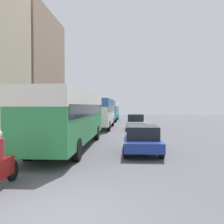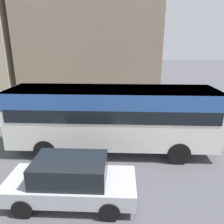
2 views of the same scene
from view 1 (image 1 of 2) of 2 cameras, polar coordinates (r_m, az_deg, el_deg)
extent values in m
plane|color=#515156|center=(5.94, -10.91, -22.47)|extent=(120.00, 120.00, 0.00)
cube|color=gray|center=(26.93, -20.23, 8.59)|extent=(6.54, 9.70, 11.58)
cube|color=#2D8447|center=(14.39, -9.60, -0.82)|extent=(2.41, 10.86, 2.67)
cube|color=silver|center=(14.39, -9.62, 2.90)|extent=(2.43, 10.92, 0.80)
cube|color=black|center=(14.39, -9.61, 0.51)|extent=(2.45, 10.43, 0.59)
cylinder|color=black|center=(18.02, -10.52, -4.63)|extent=(0.28, 1.00, 1.00)
cylinder|color=black|center=(17.60, -3.50, -4.76)|extent=(0.28, 1.00, 1.00)
cylinder|color=black|center=(11.67, -18.82, -8.01)|extent=(0.28, 1.00, 1.00)
cylinder|color=black|center=(11.02, -8.02, -8.51)|extent=(0.28, 1.00, 1.00)
cube|color=silver|center=(26.45, -2.71, 0.13)|extent=(2.47, 9.50, 2.58)
cube|color=#2D569E|center=(26.44, -2.71, 2.08)|extent=(2.50, 9.55, 0.77)
cube|color=black|center=(26.44, -2.71, 0.82)|extent=(2.52, 9.12, 0.57)
cylinder|color=black|center=(29.57, -4.24, -2.24)|extent=(0.28, 1.00, 1.00)
cylinder|color=black|center=(29.34, 0.16, -2.27)|extent=(0.28, 1.00, 1.00)
cylinder|color=black|center=(23.77, -6.24, -3.15)|extent=(0.28, 1.00, 1.00)
cylinder|color=black|center=(23.48, -0.76, -3.20)|extent=(0.28, 1.00, 1.00)
cube|color=teal|center=(39.71, -0.61, 0.56)|extent=(2.60, 10.80, 2.56)
cube|color=white|center=(39.71, -0.61, 1.85)|extent=(2.63, 10.85, 0.77)
cube|color=black|center=(39.71, -0.61, 1.02)|extent=(2.65, 10.36, 0.56)
cylinder|color=black|center=(43.19, -1.85, -1.07)|extent=(0.28, 1.00, 1.00)
cylinder|color=black|center=(43.02, 1.32, -1.08)|extent=(0.28, 1.00, 1.00)
cylinder|color=black|center=(36.54, -2.89, -1.53)|extent=(0.28, 1.00, 1.00)
cylinder|color=black|center=(36.34, 0.86, -1.55)|extent=(0.28, 1.00, 1.00)
cube|color=maroon|center=(8.05, -24.31, -11.66)|extent=(0.38, 1.10, 0.55)
cylinder|color=black|center=(8.81, -21.78, -12.33)|extent=(0.10, 0.64, 0.64)
cube|color=navy|center=(12.84, 6.90, -6.89)|extent=(1.77, 4.08, 0.44)
cube|color=black|center=(12.78, 6.90, -4.52)|extent=(1.56, 2.25, 0.63)
cylinder|color=black|center=(11.71, 11.26, -8.83)|extent=(0.22, 0.64, 0.64)
cylinder|color=black|center=(11.61, 3.16, -8.88)|extent=(0.22, 0.64, 0.64)
cylinder|color=black|center=(14.19, 9.93, -7.01)|extent=(0.22, 0.64, 0.64)
cylinder|color=black|center=(14.11, 3.28, -7.04)|extent=(0.22, 0.64, 0.64)
cube|color=#B7B7BC|center=(25.15, 5.38, -2.70)|extent=(1.74, 4.24, 0.53)
cube|color=black|center=(25.12, 5.38, -1.30)|extent=(1.53, 2.33, 0.70)
cylinder|color=black|center=(26.47, 3.57, -3.06)|extent=(0.22, 0.64, 0.64)
cylinder|color=black|center=(26.51, 7.03, -3.06)|extent=(0.22, 0.64, 0.64)
cylinder|color=black|center=(23.86, 3.54, -3.56)|extent=(0.22, 0.64, 0.64)
cylinder|color=black|center=(23.90, 7.38, -3.56)|extent=(0.22, 0.64, 0.64)
cylinder|color=#232838|center=(31.76, -8.83, -1.90)|extent=(0.31, 0.31, 0.81)
cylinder|color=maroon|center=(31.73, -8.84, -0.55)|extent=(0.39, 0.39, 0.68)
sphere|color=tan|center=(31.72, -8.84, 0.26)|extent=(0.22, 0.22, 0.22)
cylinder|color=#232838|center=(23.56, -12.45, -3.15)|extent=(0.26, 0.26, 0.76)
cylinder|color=#4C6B4C|center=(23.51, -12.45, -1.46)|extent=(0.32, 0.32, 0.63)
sphere|color=tan|center=(23.49, -12.46, -0.44)|extent=(0.21, 0.21, 0.21)
camera|label=2|loc=(27.67, 18.05, 6.99)|focal=35.00mm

